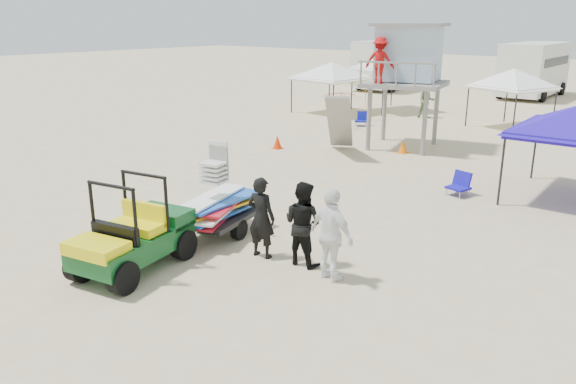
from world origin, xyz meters
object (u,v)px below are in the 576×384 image
Objects in this scene: man_left at (261,217)px; lifeguard_tower at (406,58)px; utility_cart at (130,229)px; surf_trailer at (219,203)px.

lifeguard_tower reaches higher than man_left.
surf_trailer reaches higher than utility_cart.
lifeguard_tower reaches higher than utility_cart.
man_left is at bearing 53.21° from utility_cart.
utility_cart reaches higher than man_left.
surf_trailer is at bearing -19.04° from man_left.
surf_trailer is at bearing -83.59° from lifeguard_tower.
surf_trailer is (0.00, 2.33, -0.08)m from utility_cart.
lifeguard_tower is at bearing 95.25° from utility_cart.
lifeguard_tower is (-1.21, 10.78, 2.51)m from surf_trailer.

